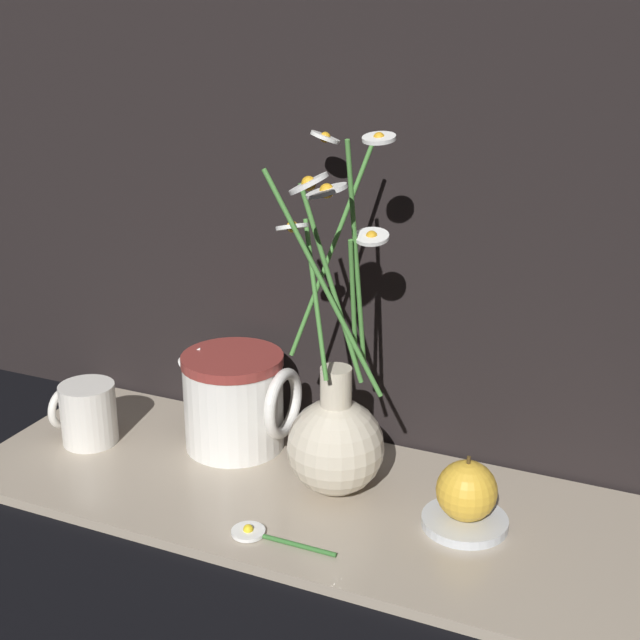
{
  "coord_description": "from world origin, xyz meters",
  "views": [
    {
      "loc": [
        0.36,
        -0.8,
        0.54
      ],
      "look_at": [
        0.0,
        0.0,
        0.22
      ],
      "focal_mm": 50.0,
      "sensor_mm": 36.0,
      "label": 1
    }
  ],
  "objects_px": {
    "yellow_mug": "(87,413)",
    "orange_fruit": "(467,491)",
    "vase_with_flowers": "(336,434)",
    "ceramic_pitcher": "(235,397)"
  },
  "relations": [
    {
      "from": "vase_with_flowers",
      "to": "yellow_mug",
      "type": "xyz_separation_m",
      "value": [
        -0.33,
        -0.02,
        -0.03
      ]
    },
    {
      "from": "yellow_mug",
      "to": "orange_fruit",
      "type": "distance_m",
      "value": 0.49
    },
    {
      "from": "vase_with_flowers",
      "to": "ceramic_pitcher",
      "type": "bearing_deg",
      "value": 162.5
    },
    {
      "from": "orange_fruit",
      "to": "vase_with_flowers",
      "type": "bearing_deg",
      "value": 176.02
    },
    {
      "from": "yellow_mug",
      "to": "ceramic_pitcher",
      "type": "distance_m",
      "value": 0.19
    },
    {
      "from": "yellow_mug",
      "to": "orange_fruit",
      "type": "bearing_deg",
      "value": 0.76
    },
    {
      "from": "vase_with_flowers",
      "to": "yellow_mug",
      "type": "distance_m",
      "value": 0.33
    },
    {
      "from": "vase_with_flowers",
      "to": "ceramic_pitcher",
      "type": "height_order",
      "value": "vase_with_flowers"
    },
    {
      "from": "ceramic_pitcher",
      "to": "orange_fruit",
      "type": "height_order",
      "value": "ceramic_pitcher"
    },
    {
      "from": "ceramic_pitcher",
      "to": "orange_fruit",
      "type": "relative_size",
      "value": 2.06
    }
  ]
}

